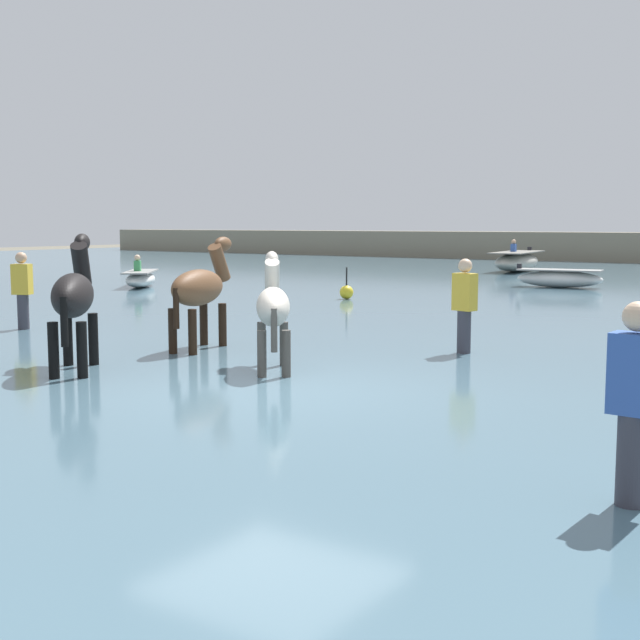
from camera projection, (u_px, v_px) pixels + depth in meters
ground_plane at (274, 413)px, 9.55m from camera, size 120.00×120.00×0.00m
water_surface at (566, 319)px, 17.70m from camera, size 90.00×90.00×0.26m
horse_lead_pinto at (273, 309)px, 10.73m from camera, size 1.24×1.43×1.76m
horse_trailing_black at (74, 299)px, 10.71m from camera, size 1.46×1.58×2.00m
horse_flank_bay at (200, 290)px, 12.55m from camera, size 0.79×1.78×1.93m
boat_near_port at (559, 278)px, 24.77m from camera, size 2.58×1.24×0.67m
boat_mid_outer at (140, 279)px, 24.94m from camera, size 2.11×2.40×0.95m
boat_distant_west at (517, 261)px, 33.08m from camera, size 1.83×4.31×1.25m
person_onlooker_right at (23, 295)px, 14.94m from camera, size 0.38×0.32×1.63m
person_spectator_far at (464, 311)px, 12.18m from camera, size 0.36×0.26×1.63m
person_wading_mid at (634, 416)px, 5.56m from camera, size 0.33×0.22×1.63m
channel_buoy at (347, 292)px, 20.93m from camera, size 0.34×0.34×0.79m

